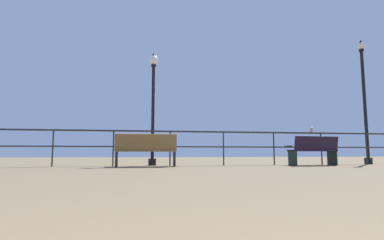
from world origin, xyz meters
The scene contains 6 objects.
pier_railing centered at (0.00, 9.87, 0.80)m, with size 19.12×0.05×1.10m.
bench_near_left centered at (0.11, 9.20, 0.52)m, with size 1.75×0.68×0.93m.
bench_near_right centered at (5.39, 9.21, 0.52)m, with size 1.59×0.78×0.92m.
lamppost_center centered at (0.33, 10.11, 2.16)m, with size 0.31×0.31×3.69m.
lamppost_right centered at (8.05, 10.11, 2.42)m, with size 0.27×0.27×4.63m.
seagull_on_rail centered at (5.71, 9.85, 1.18)m, with size 0.25×0.38×0.19m.
Camera 1 is at (-0.02, 0.45, 0.39)m, focal length 28.04 mm.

